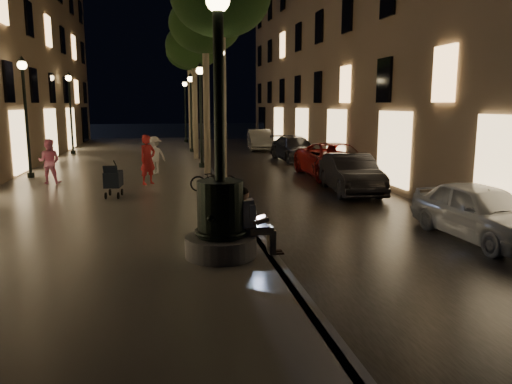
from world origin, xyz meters
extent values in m
plane|color=black|center=(0.00, 15.00, 0.00)|extent=(120.00, 120.00, 0.00)
cube|color=black|center=(3.00, 15.00, 0.01)|extent=(6.00, 45.00, 0.02)
cube|color=#656159|center=(-4.00, 15.00, 0.10)|extent=(8.00, 45.00, 0.20)
cube|color=#59595B|center=(0.00, 15.00, 0.10)|extent=(0.25, 45.00, 0.20)
cube|color=brown|center=(10.00, 18.00, 7.50)|extent=(8.00, 36.00, 15.00)
cylinder|color=#59595B|center=(-1.00, 2.00, 0.40)|extent=(1.40, 1.40, 0.40)
cylinder|color=black|center=(-1.00, 2.00, 1.15)|extent=(0.90, 0.90, 1.10)
torus|color=black|center=(-1.00, 2.00, 0.70)|extent=(1.04, 1.04, 0.10)
torus|color=black|center=(-1.00, 2.00, 1.55)|extent=(0.89, 0.89, 0.09)
cylinder|color=black|center=(-1.00, 2.00, 3.30)|extent=(0.20, 0.20, 3.20)
sphere|color=#FFD88C|center=(-1.00, 2.00, 5.00)|extent=(0.44, 0.44, 0.44)
cube|color=tan|center=(-0.45, 2.00, 0.69)|extent=(0.36, 0.24, 0.18)
cube|color=white|center=(-0.51, 2.00, 1.04)|extent=(0.45, 0.26, 0.58)
sphere|color=tan|center=(-0.54, 2.00, 1.41)|extent=(0.21, 0.21, 0.21)
sphere|color=black|center=(-0.55, 2.00, 1.45)|extent=(0.21, 0.21, 0.21)
cube|color=tan|center=(-0.21, 1.91, 0.69)|extent=(0.47, 0.13, 0.14)
cube|color=tan|center=(-0.21, 2.09, 0.69)|extent=(0.47, 0.13, 0.14)
cube|color=tan|center=(0.02, 1.91, 0.45)|extent=(0.13, 0.12, 0.49)
cube|color=tan|center=(0.02, 2.09, 0.45)|extent=(0.13, 0.12, 0.49)
cube|color=black|center=(0.12, 1.91, 0.22)|extent=(0.26, 0.10, 0.03)
cube|color=black|center=(0.12, 2.09, 0.22)|extent=(0.26, 0.10, 0.03)
cube|color=black|center=(-0.19, 2.00, 0.77)|extent=(0.24, 0.33, 0.02)
cube|color=black|center=(-0.35, 2.00, 0.88)|extent=(0.09, 0.33, 0.22)
cube|color=#ABD2F4|center=(-0.33, 2.00, 0.88)|extent=(0.06, 0.30, 0.18)
cylinder|color=#6B604C|center=(-0.25, 8.00, 2.70)|extent=(0.28, 0.28, 5.00)
cylinder|color=#6B604C|center=(-0.20, 14.00, 2.75)|extent=(0.28, 0.28, 5.10)
ellipsoid|color=black|center=(-0.20, 14.00, 6.40)|extent=(3.00, 3.00, 2.40)
cylinder|color=#6B604C|center=(-0.30, 20.00, 2.65)|extent=(0.28, 0.28, 4.90)
ellipsoid|color=black|center=(-0.30, 20.00, 6.20)|extent=(3.00, 3.00, 2.40)
cylinder|color=#6B604C|center=(-0.22, 26.00, 2.80)|extent=(0.28, 0.28, 5.20)
ellipsoid|color=black|center=(-0.22, 26.00, 6.50)|extent=(3.00, 3.00, 2.40)
cylinder|color=black|center=(-0.30, 8.00, 0.30)|extent=(0.28, 0.28, 0.20)
cylinder|color=black|center=(-0.30, 8.00, 2.40)|extent=(0.12, 0.12, 4.40)
sphere|color=#FFD88C|center=(-0.30, 8.00, 4.65)|extent=(0.36, 0.36, 0.36)
cone|color=black|center=(-0.30, 8.00, 4.90)|extent=(0.30, 0.30, 0.22)
cylinder|color=black|center=(-0.30, 16.00, 0.30)|extent=(0.28, 0.28, 0.20)
cylinder|color=black|center=(-0.30, 16.00, 2.40)|extent=(0.12, 0.12, 4.40)
sphere|color=#FFD88C|center=(-0.30, 16.00, 4.65)|extent=(0.36, 0.36, 0.36)
cone|color=black|center=(-0.30, 16.00, 4.90)|extent=(0.30, 0.30, 0.22)
cylinder|color=black|center=(-0.30, 24.00, 0.30)|extent=(0.28, 0.28, 0.20)
cylinder|color=black|center=(-0.30, 24.00, 2.40)|extent=(0.12, 0.12, 4.40)
sphere|color=#FFD88C|center=(-0.30, 24.00, 4.65)|extent=(0.36, 0.36, 0.36)
cone|color=black|center=(-0.30, 24.00, 4.90)|extent=(0.30, 0.30, 0.22)
cylinder|color=black|center=(-0.30, 32.00, 0.30)|extent=(0.28, 0.28, 0.20)
cylinder|color=black|center=(-0.30, 32.00, 2.40)|extent=(0.12, 0.12, 4.40)
sphere|color=#FFD88C|center=(-0.30, 32.00, 4.65)|extent=(0.36, 0.36, 0.36)
cone|color=black|center=(-0.30, 32.00, 4.90)|extent=(0.30, 0.30, 0.22)
cylinder|color=black|center=(-7.40, 14.00, 0.30)|extent=(0.28, 0.28, 0.20)
cylinder|color=black|center=(-7.40, 14.00, 2.40)|extent=(0.12, 0.12, 4.40)
sphere|color=#FFD88C|center=(-7.40, 14.00, 4.65)|extent=(0.36, 0.36, 0.36)
cone|color=black|center=(-7.40, 14.00, 4.90)|extent=(0.30, 0.30, 0.22)
cylinder|color=black|center=(-7.40, 24.00, 0.30)|extent=(0.28, 0.28, 0.20)
cylinder|color=black|center=(-7.40, 24.00, 2.40)|extent=(0.12, 0.12, 4.40)
sphere|color=#FFD88C|center=(-7.40, 24.00, 4.65)|extent=(0.36, 0.36, 0.36)
cone|color=black|center=(-7.40, 24.00, 4.90)|extent=(0.30, 0.30, 0.22)
cube|color=black|center=(-3.66, 8.86, 0.79)|extent=(0.56, 0.85, 0.48)
cube|color=black|center=(-3.69, 8.49, 1.11)|extent=(0.45, 0.23, 0.31)
cylinder|color=black|center=(-3.88, 8.56, 0.31)|extent=(0.06, 0.22, 0.21)
cylinder|color=black|center=(-3.49, 8.52, 0.31)|extent=(0.06, 0.22, 0.21)
cylinder|color=black|center=(-3.82, 9.20, 0.31)|extent=(0.06, 0.22, 0.21)
cylinder|color=black|center=(-3.43, 9.16, 0.31)|extent=(0.06, 0.22, 0.21)
cylinder|color=black|center=(-3.61, 9.29, 1.22)|extent=(0.08, 0.48, 0.30)
imported|color=#999DA0|center=(5.20, 2.80, 0.67)|extent=(1.84, 4.05, 1.35)
imported|color=black|center=(4.49, 9.26, 0.69)|extent=(1.88, 4.34, 1.39)
imported|color=maroon|center=(5.20, 13.00, 0.74)|extent=(2.49, 5.35, 1.48)
imported|color=#28282D|center=(5.20, 19.70, 0.67)|extent=(2.17, 4.74, 1.34)
imported|color=gray|center=(4.49, 26.46, 0.71)|extent=(1.90, 4.41, 1.41)
imported|color=#B52425|center=(-2.64, 11.35, 1.12)|extent=(0.80, 0.77, 1.84)
imported|color=pink|center=(-6.27, 12.21, 1.03)|extent=(0.88, 0.72, 1.67)
imported|color=white|center=(-2.43, 14.11, 1.00)|extent=(1.19, 1.04, 1.60)
imported|color=black|center=(-0.40, 9.44, 0.62)|extent=(1.62, 0.60, 0.84)
camera|label=1|loc=(-2.05, -7.42, 3.15)|focal=35.00mm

